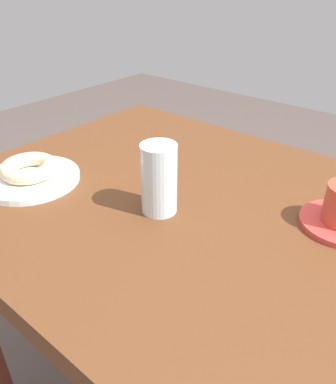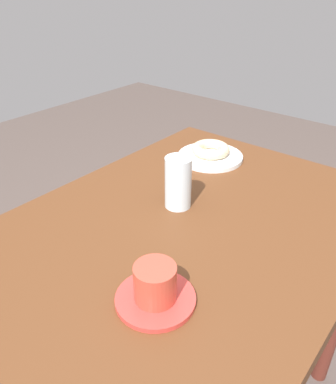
{
  "view_description": "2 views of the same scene",
  "coord_description": "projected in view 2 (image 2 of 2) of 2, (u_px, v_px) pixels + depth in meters",
  "views": [
    {
      "loc": [
        0.34,
        -0.49,
        1.15
      ],
      "look_at": [
        -0.04,
        -0.03,
        0.79
      ],
      "focal_mm": 35.94,
      "sensor_mm": 36.0,
      "label": 1
    },
    {
      "loc": [
        0.58,
        0.42,
        1.27
      ],
      "look_at": [
        -0.01,
        -0.07,
        0.82
      ],
      "focal_mm": 35.99,
      "sensor_mm": 36.0,
      "label": 2
    }
  ],
  "objects": [
    {
      "name": "water_glass",
      "position": [
        178.0,
        182.0,
        0.89
      ],
      "size": [
        0.06,
        0.06,
        0.13
      ],
      "primitive_type": "cylinder",
      "color": "silver",
      "rests_on": "table"
    },
    {
      "name": "table",
      "position": [
        187.0,
        257.0,
        0.92
      ],
      "size": [
        0.96,
        0.71,
        0.77
      ],
      "color": "#583119",
      "rests_on": "ground_plane"
    },
    {
      "name": "napkin_sugar_ring",
      "position": [
        210.0,
        154.0,
        1.14
      ],
      "size": [
        0.14,
        0.14,
        0.0
      ],
      "primitive_type": "cube",
      "rotation": [
        0.0,
        0.0,
        0.19
      ],
      "color": "white",
      "rests_on": "plate_sugar_ring"
    },
    {
      "name": "coffee_cup",
      "position": [
        155.0,
        288.0,
        0.65
      ],
      "size": [
        0.14,
        0.14,
        0.07
      ],
      "color": "#CD3B35",
      "rests_on": "table"
    },
    {
      "name": "plate_sugar_ring",
      "position": [
        210.0,
        157.0,
        1.15
      ],
      "size": [
        0.19,
        0.19,
        0.01
      ],
      "primitive_type": "cylinder",
      "color": "white",
      "rests_on": "table"
    },
    {
      "name": "donut_sugar_ring",
      "position": [
        211.0,
        149.0,
        1.14
      ],
      "size": [
        0.11,
        0.11,
        0.03
      ],
      "primitive_type": "torus",
      "color": "beige",
      "rests_on": "napkin_sugar_ring"
    }
  ]
}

